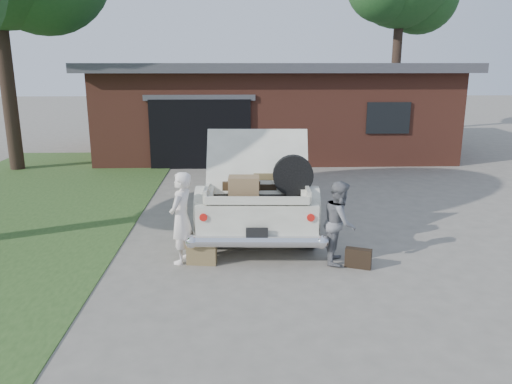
{
  "coord_description": "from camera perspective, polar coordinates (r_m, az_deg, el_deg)",
  "views": [
    {
      "loc": [
        -0.31,
        -7.87,
        3.29
      ],
      "look_at": [
        0.0,
        0.6,
        1.1
      ],
      "focal_mm": 35.0,
      "sensor_mm": 36.0,
      "label": 1
    }
  ],
  "objects": [
    {
      "name": "suitcase_right",
      "position": [
        8.48,
        11.61,
        -7.42
      ],
      "size": [
        0.45,
        0.28,
        0.33
      ],
      "primitive_type": "cube",
      "rotation": [
        0.0,
        0.0,
        -0.37
      ],
      "color": "black",
      "rests_on": "ground"
    },
    {
      "name": "suitcase_left",
      "position": [
        8.49,
        -6.23,
        -6.99
      ],
      "size": [
        0.51,
        0.22,
        0.39
      ],
      "primitive_type": "cube",
      "rotation": [
        0.0,
        0.0,
        -0.13
      ],
      "color": "olive",
      "rests_on": "ground"
    },
    {
      "name": "woman_right",
      "position": [
        8.5,
        9.55,
        -3.41
      ],
      "size": [
        0.66,
        0.78,
        1.41
      ],
      "primitive_type": "imported",
      "rotation": [
        0.0,
        0.0,
        1.36
      ],
      "color": "slate",
      "rests_on": "ground"
    },
    {
      "name": "ground",
      "position": [
        8.53,
        0.15,
        -8.19
      ],
      "size": [
        90.0,
        90.0,
        0.0
      ],
      "primitive_type": "plane",
      "color": "gray",
      "rests_on": "ground"
    },
    {
      "name": "grass_strip",
      "position": [
        12.48,
        -26.6,
        -2.32
      ],
      "size": [
        6.0,
        16.0,
        0.02
      ],
      "primitive_type": "cube",
      "color": "#2D4C1E",
      "rests_on": "ground"
    },
    {
      "name": "house",
      "position": [
        19.45,
        1.74,
        9.71
      ],
      "size": [
        12.8,
        7.8,
        3.3
      ],
      "color": "brown",
      "rests_on": "ground"
    },
    {
      "name": "woman_left",
      "position": [
        8.44,
        -8.53,
        -2.95
      ],
      "size": [
        0.54,
        0.66,
        1.56
      ],
      "primitive_type": "imported",
      "rotation": [
        0.0,
        0.0,
        -1.9
      ],
      "color": "white",
      "rests_on": "ground"
    },
    {
      "name": "sedan",
      "position": [
        10.76,
        0.2,
        1.17
      ],
      "size": [
        2.39,
        5.62,
        2.14
      ],
      "rotation": [
        0.0,
        0.0,
        -0.04
      ],
      "color": "white",
      "rests_on": "ground"
    }
  ]
}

